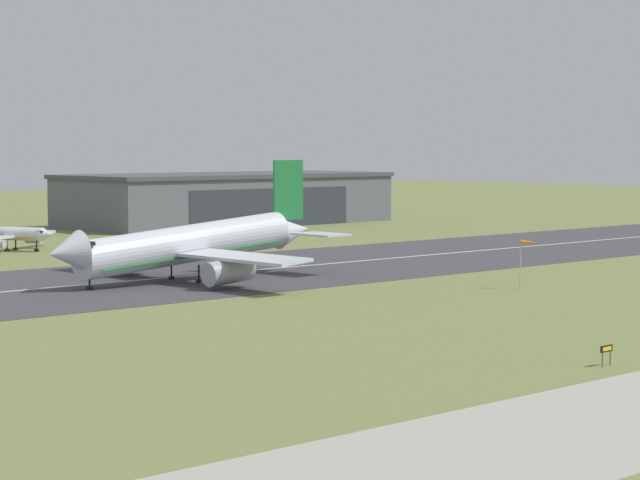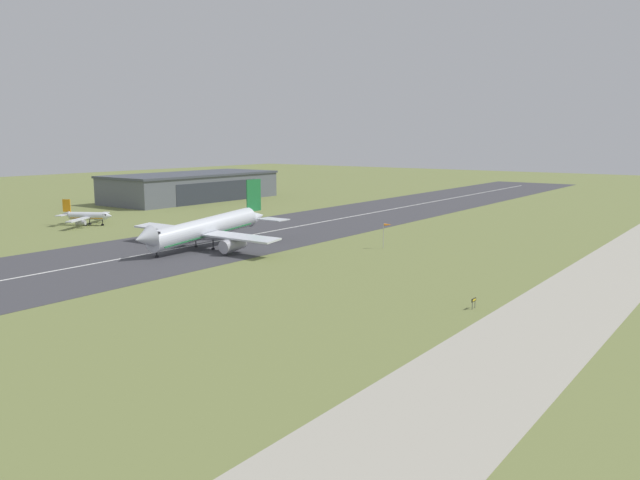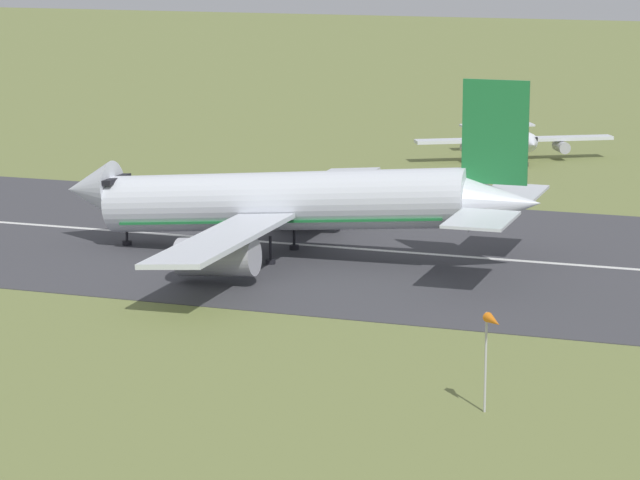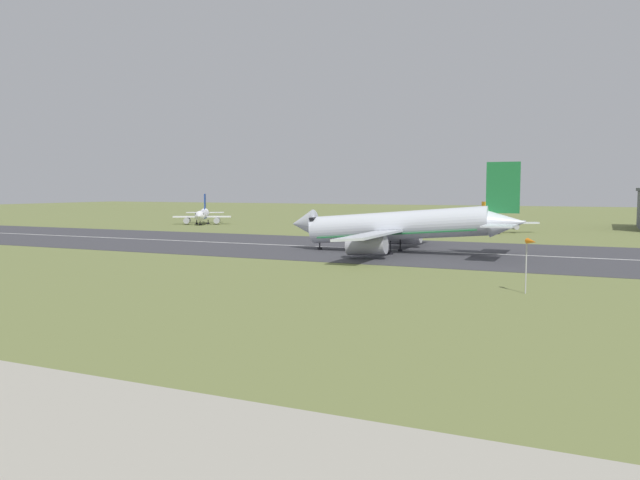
{
  "view_description": "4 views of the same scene",
  "coord_description": "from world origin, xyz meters",
  "px_view_note": "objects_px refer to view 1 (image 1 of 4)",
  "views": [
    {
      "loc": [
        -111.42,
        -11.8,
        17.56
      ],
      "look_at": [
        -18.3,
        89.56,
        7.26
      ],
      "focal_mm": 70.0,
      "sensor_mm": 36.0,
      "label": 1
    },
    {
      "loc": [
        -118.02,
        8.95,
        26.46
      ],
      "look_at": [
        -20.2,
        80.77,
        6.52
      ],
      "focal_mm": 35.0,
      "sensor_mm": 36.0,
      "label": 2
    },
    {
      "loc": [
        29.87,
        1.84,
        28.2
      ],
      "look_at": [
        -3.53,
        96.83,
        6.82
      ],
      "focal_mm": 85.0,
      "sensor_mm": 36.0,
      "label": 3
    },
    {
      "loc": [
        18.44,
        14.33,
        11.41
      ],
      "look_at": [
        -21.32,
        101.48,
        3.46
      ],
      "focal_mm": 35.0,
      "sensor_mm": 36.0,
      "label": 4
    }
  ],
  "objects_px": {
    "airplane_landing": "(188,245)",
    "windsock_pole": "(528,246)",
    "runway_sign": "(606,350)",
    "airplane_parked_centre": "(11,234)"
  },
  "relations": [
    {
      "from": "airplane_landing",
      "to": "windsock_pole",
      "type": "xyz_separation_m",
      "value": [
        25.78,
        -35.52,
        0.65
      ]
    },
    {
      "from": "windsock_pole",
      "to": "runway_sign",
      "type": "distance_m",
      "value": 54.86
    },
    {
      "from": "airplane_parked_centre",
      "to": "windsock_pole",
      "type": "xyz_separation_m",
      "value": [
        19.21,
        -94.46,
        2.53
      ]
    },
    {
      "from": "windsock_pole",
      "to": "runway_sign",
      "type": "relative_size",
      "value": 3.62
    },
    {
      "from": "airplane_landing",
      "to": "runway_sign",
      "type": "distance_m",
      "value": 75.15
    },
    {
      "from": "runway_sign",
      "to": "airplane_parked_centre",
      "type": "bearing_deg",
      "value": 81.53
    },
    {
      "from": "airplane_parked_centre",
      "to": "runway_sign",
      "type": "relative_size",
      "value": 13.13
    },
    {
      "from": "airplane_landing",
      "to": "airplane_parked_centre",
      "type": "xyz_separation_m",
      "value": [
        6.57,
        58.94,
        -1.88
      ]
    },
    {
      "from": "airplane_parked_centre",
      "to": "runway_sign",
      "type": "xyz_separation_m",
      "value": [
        -19.78,
        -132.84,
        -1.56
      ]
    },
    {
      "from": "airplane_landing",
      "to": "airplane_parked_centre",
      "type": "bearing_deg",
      "value": 83.64
    }
  ]
}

